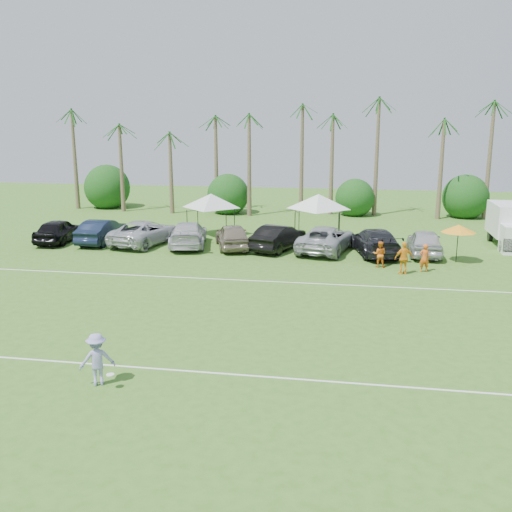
# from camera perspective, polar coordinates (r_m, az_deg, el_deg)

# --- Properties ---
(ground) EXTENTS (120.00, 120.00, 0.00)m
(ground) POSITION_cam_1_polar(r_m,az_deg,el_deg) (19.06, -9.37, -13.72)
(ground) COLOR #3A691F
(ground) RESTS_ON ground
(field_lines) EXTENTS (80.00, 12.10, 0.01)m
(field_lines) POSITION_cam_1_polar(r_m,az_deg,el_deg) (26.14, -3.69, -5.94)
(field_lines) COLOR white
(field_lines) RESTS_ON ground
(palm_tree_0) EXTENTS (2.40, 2.40, 8.90)m
(palm_tree_0) POSITION_cam_1_polar(r_m,az_deg,el_deg) (60.74, -17.94, 11.58)
(palm_tree_0) COLOR brown
(palm_tree_0) RESTS_ON ground
(palm_tree_1) EXTENTS (2.40, 2.40, 9.90)m
(palm_tree_1) POSITION_cam_1_polar(r_m,az_deg,el_deg) (58.61, -13.55, 12.66)
(palm_tree_1) COLOR brown
(palm_tree_1) RESTS_ON ground
(palm_tree_2) EXTENTS (2.40, 2.40, 10.90)m
(palm_tree_2) POSITION_cam_1_polar(r_m,az_deg,el_deg) (56.86, -8.82, 13.73)
(palm_tree_2) COLOR brown
(palm_tree_2) RESTS_ON ground
(palm_tree_3) EXTENTS (2.40, 2.40, 11.90)m
(palm_tree_3) POSITION_cam_1_polar(r_m,az_deg,el_deg) (55.75, -4.81, 14.72)
(palm_tree_3) COLOR brown
(palm_tree_3) RESTS_ON ground
(palm_tree_4) EXTENTS (2.40, 2.40, 8.90)m
(palm_tree_4) POSITION_cam_1_polar(r_m,az_deg,el_deg) (54.89, -0.62, 12.09)
(palm_tree_4) COLOR brown
(palm_tree_4) RESTS_ON ground
(palm_tree_5) EXTENTS (2.40, 2.40, 9.90)m
(palm_tree_5) POSITION_cam_1_polar(r_m,az_deg,el_deg) (54.31, 3.64, 12.98)
(palm_tree_5) COLOR brown
(palm_tree_5) RESTS_ON ground
(palm_tree_6) EXTENTS (2.40, 2.40, 10.90)m
(palm_tree_6) POSITION_cam_1_polar(r_m,az_deg,el_deg) (54.04, 8.00, 13.79)
(palm_tree_6) COLOR brown
(palm_tree_6) RESTS_ON ground
(palm_tree_7) EXTENTS (2.40, 2.40, 11.90)m
(palm_tree_7) POSITION_cam_1_polar(r_m,az_deg,el_deg) (54.07, 12.41, 14.52)
(palm_tree_7) COLOR brown
(palm_tree_7) RESTS_ON ground
(palm_tree_8) EXTENTS (2.40, 2.40, 8.90)m
(palm_tree_8) POSITION_cam_1_polar(r_m,az_deg,el_deg) (54.50, 17.63, 11.48)
(palm_tree_8) COLOR brown
(palm_tree_8) RESTS_ON ground
(palm_tree_9) EXTENTS (2.40, 2.40, 9.90)m
(palm_tree_9) POSITION_cam_1_polar(r_m,az_deg,el_deg) (55.37, 22.93, 11.99)
(palm_tree_9) COLOR brown
(palm_tree_9) RESTS_ON ground
(bush_tree_0) EXTENTS (4.00, 4.00, 4.00)m
(bush_tree_0) POSITION_cam_1_polar(r_m,az_deg,el_deg) (60.71, -14.60, 6.40)
(bush_tree_0) COLOR brown
(bush_tree_0) RESTS_ON ground
(bush_tree_1) EXTENTS (4.00, 4.00, 4.00)m
(bush_tree_1) POSITION_cam_1_polar(r_m,az_deg,el_deg) (56.66, -2.43, 6.35)
(bush_tree_1) COLOR brown
(bush_tree_1) RESTS_ON ground
(bush_tree_2) EXTENTS (4.00, 4.00, 4.00)m
(bush_tree_2) POSITION_cam_1_polar(r_m,az_deg,el_deg) (55.42, 9.87, 6.02)
(bush_tree_2) COLOR brown
(bush_tree_2) RESTS_ON ground
(bush_tree_3) EXTENTS (4.00, 4.00, 4.00)m
(bush_tree_3) POSITION_cam_1_polar(r_m,az_deg,el_deg) (56.36, 20.13, 5.52)
(bush_tree_3) COLOR brown
(bush_tree_3) RESTS_ON ground
(sideline_player_a) EXTENTS (0.68, 0.53, 1.67)m
(sideline_player_a) POSITION_cam_1_polar(r_m,az_deg,el_deg) (34.76, 16.49, -0.19)
(sideline_player_a) COLOR orange
(sideline_player_a) RESTS_ON ground
(sideline_player_b) EXTENTS (0.84, 0.69, 1.59)m
(sideline_player_b) POSITION_cam_1_polar(r_m,az_deg,el_deg) (35.25, 12.26, 0.17)
(sideline_player_b) COLOR orange
(sideline_player_b) RESTS_ON ground
(sideline_player_c) EXTENTS (1.20, 0.76, 1.90)m
(sideline_player_c) POSITION_cam_1_polar(r_m,az_deg,el_deg) (33.89, 14.58, -0.20)
(sideline_player_c) COLOR orange
(sideline_player_c) RESTS_ON ground
(box_truck) EXTENTS (2.28, 5.75, 2.95)m
(box_truck) POSITION_cam_1_polar(r_m,az_deg,el_deg) (43.82, 24.12, 2.89)
(box_truck) COLOR white
(box_truck) RESTS_ON ground
(canopy_tent_left) EXTENTS (4.64, 4.64, 3.76)m
(canopy_tent_left) POSITION_cam_1_polar(r_m,az_deg,el_deg) (44.16, -4.53, 6.23)
(canopy_tent_left) COLOR black
(canopy_tent_left) RESTS_ON ground
(canopy_tent_right) EXTENTS (4.84, 4.84, 3.92)m
(canopy_tent_right) POSITION_cam_1_polar(r_m,az_deg,el_deg) (42.92, 6.29, 6.17)
(canopy_tent_right) COLOR black
(canopy_tent_right) RESTS_ON ground
(market_umbrella) EXTENTS (2.16, 2.16, 2.40)m
(market_umbrella) POSITION_cam_1_polar(r_m,az_deg,el_deg) (37.51, 19.60, 2.60)
(market_umbrella) COLOR black
(market_umbrella) RESTS_ON ground
(frisbee_player) EXTENTS (1.36, 1.13, 1.80)m
(frisbee_player) POSITION_cam_1_polar(r_m,az_deg,el_deg) (19.96, -15.61, -9.92)
(frisbee_player) COLOR #9794D2
(frisbee_player) RESTS_ON ground
(parked_car_0) EXTENTS (2.37, 5.22, 1.74)m
(parked_car_0) POSITION_cam_1_polar(r_m,az_deg,el_deg) (44.04, -19.14, 2.42)
(parked_car_0) COLOR black
(parked_car_0) RESTS_ON ground
(parked_car_1) EXTENTS (1.98, 5.32, 1.74)m
(parked_car_1) POSITION_cam_1_polar(r_m,az_deg,el_deg) (42.88, -15.13, 2.42)
(parked_car_1) COLOR #121C32
(parked_car_1) RESTS_ON ground
(parked_car_2) EXTENTS (4.11, 6.71, 1.74)m
(parked_car_2) POSITION_cam_1_polar(r_m,az_deg,el_deg) (41.70, -11.04, 2.33)
(parked_car_2) COLOR #B1B3B9
(parked_car_2) RESTS_ON ground
(parked_car_3) EXTENTS (3.62, 6.36, 1.74)m
(parked_car_3) POSITION_cam_1_polar(r_m,az_deg,el_deg) (40.59, -6.80, 2.19)
(parked_car_3) COLOR #BCBCC0
(parked_car_3) RESTS_ON ground
(parked_car_4) EXTENTS (3.56, 5.48, 1.74)m
(parked_car_4) POSITION_cam_1_polar(r_m,az_deg,el_deg) (39.66, -2.37, 2.01)
(parked_car_4) COLOR gray
(parked_car_4) RESTS_ON ground
(parked_car_5) EXTENTS (3.49, 5.58, 1.74)m
(parked_car_5) POSITION_cam_1_polar(r_m,az_deg,el_deg) (39.18, 2.28, 1.88)
(parked_car_5) COLOR black
(parked_car_5) RESTS_ON ground
(parked_car_6) EXTENTS (4.16, 6.72, 1.74)m
(parked_car_6) POSITION_cam_1_polar(r_m,az_deg,el_deg) (38.94, 7.02, 1.72)
(parked_car_6) COLOR #9FA1A6
(parked_car_6) RESTS_ON ground
(parked_car_7) EXTENTS (3.67, 6.37, 1.74)m
(parked_car_7) POSITION_cam_1_polar(r_m,az_deg,el_deg) (38.61, 11.79, 1.44)
(parked_car_7) COLOR black
(parked_car_7) RESTS_ON ground
(parked_car_8) EXTENTS (2.16, 5.14, 1.74)m
(parked_car_8) POSITION_cam_1_polar(r_m,az_deg,el_deg) (39.15, 16.51, 1.32)
(parked_car_8) COLOR #B4B4B8
(parked_car_8) RESTS_ON ground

